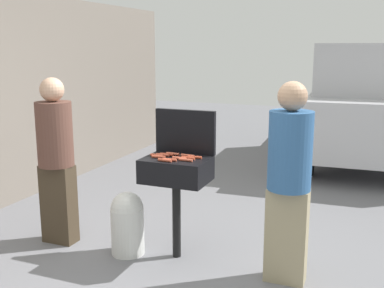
{
  "coord_description": "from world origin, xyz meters",
  "views": [
    {
      "loc": [
        1.58,
        -3.57,
        1.97
      ],
      "look_at": [
        -0.14,
        0.73,
        1.0
      ],
      "focal_mm": 43.56,
      "sensor_mm": 36.0,
      "label": 1
    }
  ],
  "objects_px": {
    "propane_tank": "(127,222)",
    "hot_dog_0": "(179,158)",
    "hot_dog_5": "(159,157)",
    "hot_dog_11": "(165,160)",
    "parked_minivan": "(370,102)",
    "hot_dog_8": "(173,154)",
    "hot_dog_9": "(195,157)",
    "hot_dog_3": "(186,160)",
    "bbq_grill": "(176,174)",
    "hot_dog_10": "(188,156)",
    "hot_dog_2": "(163,155)",
    "hot_dog_4": "(188,158)",
    "hot_dog_6": "(167,154)",
    "hot_dog_1": "(157,155)",
    "hot_dog_7": "(170,160)",
    "person_left": "(56,155)",
    "person_right": "(289,176)"
  },
  "relations": [
    {
      "from": "hot_dog_0",
      "to": "hot_dog_7",
      "type": "distance_m",
      "value": 0.1
    },
    {
      "from": "propane_tank",
      "to": "hot_dog_11",
      "type": "bearing_deg",
      "value": -5.9
    },
    {
      "from": "hot_dog_1",
      "to": "hot_dog_4",
      "type": "bearing_deg",
      "value": 1.51
    },
    {
      "from": "propane_tank",
      "to": "hot_dog_2",
      "type": "bearing_deg",
      "value": 23.74
    },
    {
      "from": "bbq_grill",
      "to": "hot_dog_5",
      "type": "relative_size",
      "value": 7.44
    },
    {
      "from": "hot_dog_7",
      "to": "hot_dog_10",
      "type": "relative_size",
      "value": 1.0
    },
    {
      "from": "bbq_grill",
      "to": "hot_dog_10",
      "type": "relative_size",
      "value": 7.44
    },
    {
      "from": "hot_dog_7",
      "to": "hot_dog_5",
      "type": "bearing_deg",
      "value": 156.03
    },
    {
      "from": "hot_dog_2",
      "to": "hot_dog_6",
      "type": "height_order",
      "value": "same"
    },
    {
      "from": "hot_dog_0",
      "to": "hot_dog_5",
      "type": "distance_m",
      "value": 0.2
    },
    {
      "from": "hot_dog_3",
      "to": "parked_minivan",
      "type": "height_order",
      "value": "parked_minivan"
    },
    {
      "from": "hot_dog_5",
      "to": "hot_dog_8",
      "type": "height_order",
      "value": "same"
    },
    {
      "from": "hot_dog_7",
      "to": "hot_dog_10",
      "type": "xyz_separation_m",
      "value": [
        0.09,
        0.21,
        0.0
      ]
    },
    {
      "from": "hot_dog_2",
      "to": "person_left",
      "type": "bearing_deg",
      "value": -172.37
    },
    {
      "from": "hot_dog_8",
      "to": "parked_minivan",
      "type": "relative_size",
      "value": 0.03
    },
    {
      "from": "hot_dog_5",
      "to": "hot_dog_4",
      "type": "bearing_deg",
      "value": 12.8
    },
    {
      "from": "hot_dog_7",
      "to": "hot_dog_9",
      "type": "relative_size",
      "value": 1.0
    },
    {
      "from": "person_left",
      "to": "hot_dog_0",
      "type": "bearing_deg",
      "value": -11.94
    },
    {
      "from": "person_left",
      "to": "parked_minivan",
      "type": "relative_size",
      "value": 0.37
    },
    {
      "from": "hot_dog_11",
      "to": "parked_minivan",
      "type": "distance_m",
      "value": 5.32
    },
    {
      "from": "hot_dog_9",
      "to": "propane_tank",
      "type": "height_order",
      "value": "hot_dog_9"
    },
    {
      "from": "hot_dog_6",
      "to": "hot_dog_7",
      "type": "xyz_separation_m",
      "value": [
        0.11,
        -0.18,
        0.0
      ]
    },
    {
      "from": "bbq_grill",
      "to": "hot_dog_1",
      "type": "distance_m",
      "value": 0.25
    },
    {
      "from": "propane_tank",
      "to": "hot_dog_0",
      "type": "bearing_deg",
      "value": 8.72
    },
    {
      "from": "parked_minivan",
      "to": "hot_dog_8",
      "type": "bearing_deg",
      "value": 68.52
    },
    {
      "from": "hot_dog_8",
      "to": "hot_dog_9",
      "type": "bearing_deg",
      "value": -11.71
    },
    {
      "from": "bbq_grill",
      "to": "hot_dog_5",
      "type": "xyz_separation_m",
      "value": [
        -0.15,
        -0.06,
        0.16
      ]
    },
    {
      "from": "hot_dog_6",
      "to": "parked_minivan",
      "type": "bearing_deg",
      "value": 71.11
    },
    {
      "from": "hot_dog_8",
      "to": "hot_dog_9",
      "type": "distance_m",
      "value": 0.25
    },
    {
      "from": "hot_dog_7",
      "to": "hot_dog_6",
      "type": "bearing_deg",
      "value": 121.91
    },
    {
      "from": "hot_dog_1",
      "to": "propane_tank",
      "type": "relative_size",
      "value": 0.21
    },
    {
      "from": "hot_dog_6",
      "to": "parked_minivan",
      "type": "height_order",
      "value": "parked_minivan"
    },
    {
      "from": "hot_dog_2",
      "to": "hot_dog_7",
      "type": "xyz_separation_m",
      "value": [
        0.14,
        -0.15,
        0.0
      ]
    },
    {
      "from": "hot_dog_4",
      "to": "hot_dog_9",
      "type": "relative_size",
      "value": 1.0
    },
    {
      "from": "hot_dog_9",
      "to": "propane_tank",
      "type": "distance_m",
      "value": 0.93
    },
    {
      "from": "hot_dog_5",
      "to": "person_right",
      "type": "bearing_deg",
      "value": -1.13
    },
    {
      "from": "hot_dog_11",
      "to": "hot_dog_5",
      "type": "bearing_deg",
      "value": 137.71
    },
    {
      "from": "hot_dog_2",
      "to": "hot_dog_7",
      "type": "relative_size",
      "value": 1.0
    },
    {
      "from": "hot_dog_4",
      "to": "propane_tank",
      "type": "relative_size",
      "value": 0.21
    },
    {
      "from": "hot_dog_11",
      "to": "person_right",
      "type": "height_order",
      "value": "person_right"
    },
    {
      "from": "hot_dog_1",
      "to": "person_left",
      "type": "xyz_separation_m",
      "value": [
        -1.06,
        -0.12,
        -0.07
      ]
    },
    {
      "from": "hot_dog_9",
      "to": "hot_dog_4",
      "type": "bearing_deg",
      "value": -133.93
    },
    {
      "from": "hot_dog_7",
      "to": "propane_tank",
      "type": "relative_size",
      "value": 0.21
    },
    {
      "from": "hot_dog_9",
      "to": "person_left",
      "type": "distance_m",
      "value": 1.43
    },
    {
      "from": "hot_dog_2",
      "to": "hot_dog_4",
      "type": "height_order",
      "value": "same"
    },
    {
      "from": "person_left",
      "to": "bbq_grill",
      "type": "bearing_deg",
      "value": -10.14
    },
    {
      "from": "hot_dog_6",
      "to": "hot_dog_7",
      "type": "distance_m",
      "value": 0.21
    },
    {
      "from": "hot_dog_4",
      "to": "hot_dog_6",
      "type": "relative_size",
      "value": 1.0
    },
    {
      "from": "hot_dog_9",
      "to": "hot_dog_3",
      "type": "bearing_deg",
      "value": -106.85
    },
    {
      "from": "hot_dog_10",
      "to": "parked_minivan",
      "type": "bearing_deg",
      "value": 73.15
    }
  ]
}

